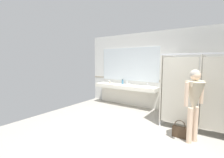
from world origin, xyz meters
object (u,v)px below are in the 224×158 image
at_px(person_standing, 194,97).
at_px(handbag, 180,131).
at_px(soap_dispenser, 123,82).
at_px(paper_cup, 110,83).

xyz_separation_m(person_standing, handbag, (-0.26, 0.06, -0.85)).
height_order(person_standing, handbag, person_standing).
bearing_deg(soap_dispenser, person_standing, -32.18).
bearing_deg(handbag, paper_cup, 154.29).
relative_size(handbag, soap_dispenser, 1.98).
bearing_deg(person_standing, soap_dispenser, 147.82).
distance_m(person_standing, soap_dispenser, 3.33).
distance_m(person_standing, paper_cup, 3.58).
relative_size(soap_dispenser, paper_cup, 2.35).
height_order(person_standing, soap_dispenser, person_standing).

